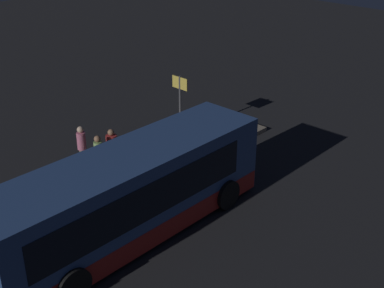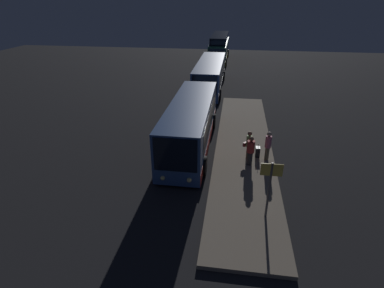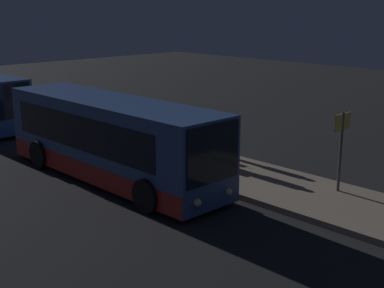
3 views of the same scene
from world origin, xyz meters
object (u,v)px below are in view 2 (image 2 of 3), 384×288
bus_lead (191,124)px  passenger_boarding (249,144)px  bus_third (219,49)px  passenger_waiting (268,145)px  sign_post (270,182)px  passenger_with_bags (250,150)px  bus_second (210,75)px  suitcase (258,152)px

bus_lead → passenger_boarding: bus_lead is taller
bus_third → passenger_waiting: 31.41m
bus_lead → bus_third: size_ratio=0.84×
bus_third → passenger_boarding: bus_third is taller
bus_lead → sign_post: 8.11m
passenger_waiting → passenger_with_bags: size_ratio=1.03×
bus_second → suitcase: (15.30, 4.25, -0.91)m
bus_lead → sign_post: bearing=32.4°
passenger_with_bags → sign_post: sign_post is taller
passenger_with_bags → passenger_waiting: bearing=171.6°
passenger_boarding → bus_second: bearing=49.2°
bus_third → sign_post: size_ratio=4.56×
bus_lead → passenger_waiting: (1.66, 4.76, -0.31)m
bus_second → passenger_boarding: 16.03m
passenger_waiting → bus_third: bearing=-57.8°
passenger_boarding → passenger_waiting: passenger_waiting is taller
suitcase → sign_post: 5.71m
bus_lead → bus_second: (-13.97, -0.00, -0.08)m
bus_second → passenger_with_bags: bearing=12.9°
passenger_boarding → suitcase: bearing=-26.4°
bus_lead → passenger_boarding: size_ratio=5.96×
bus_second → passenger_waiting: bus_second is taller
passenger_with_bags → suitcase: passenger_with_bags is taller
bus_third → passenger_with_bags: bearing=6.7°
passenger_with_bags → sign_post: 4.59m
bus_lead → passenger_with_bags: bearing=57.7°
passenger_waiting → sign_post: size_ratio=0.67×
passenger_with_bags → suitcase: size_ratio=2.06×
sign_post → passenger_boarding: bearing=-172.6°
bus_third → sign_post: (36.22, 4.34, 0.30)m
sign_post → suitcase: bearing=-179.1°
bus_lead → sign_post: size_ratio=3.84×
bus_lead → passenger_boarding: (1.64, 3.66, -0.34)m
bus_second → passenger_boarding: bus_second is taller
bus_second → sign_post: sign_post is taller
bus_lead → passenger_with_bags: (2.37, 3.74, -0.36)m
passenger_boarding → passenger_waiting: 1.10m
bus_second → passenger_with_bags: size_ratio=6.72×
bus_second → sign_post: (20.81, 4.34, 0.57)m
bus_second → passenger_waiting: 16.34m
passenger_waiting → sign_post: bearing=108.8°
bus_second → passenger_boarding: size_ratio=6.77×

